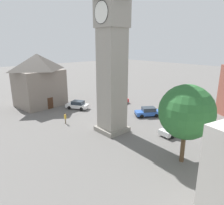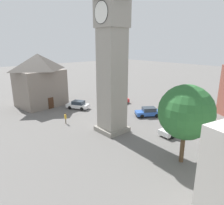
# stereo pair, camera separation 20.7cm
# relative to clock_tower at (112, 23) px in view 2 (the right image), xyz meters

# --- Properties ---
(ground_plane) EXTENTS (200.00, 200.00, 0.00)m
(ground_plane) POSITION_rel_clock_tower_xyz_m (-0.00, -0.00, -14.09)
(ground_plane) COLOR #605E5B
(clock_tower) EXTENTS (4.42, 4.42, 24.02)m
(clock_tower) POSITION_rel_clock_tower_xyz_m (0.00, 0.00, 0.00)
(clock_tower) COLOR gray
(clock_tower) RESTS_ON ground
(car_blue_kerb) EXTENTS (3.27, 4.45, 1.53)m
(car_blue_kerb) POSITION_rel_clock_tower_xyz_m (-9.58, 10.07, -13.33)
(car_blue_kerb) COLOR red
(car_blue_kerb) RESTS_ON ground
(car_silver_kerb) EXTENTS (4.41, 3.56, 1.53)m
(car_silver_kerb) POSITION_rel_clock_tower_xyz_m (-11.76, 1.79, -13.33)
(car_silver_kerb) COLOR white
(car_silver_kerb) RESTS_ON ground
(car_red_corner) EXTENTS (3.64, 4.39, 1.53)m
(car_red_corner) POSITION_rel_clock_tower_xyz_m (-0.56, 8.41, -13.33)
(car_red_corner) COLOR #2D5BB7
(car_red_corner) RESTS_ON ground
(car_white_side) EXTENTS (2.14, 4.29, 1.53)m
(car_white_side) POSITION_rel_clock_tower_xyz_m (6.29, 5.32, -13.33)
(car_white_side) COLOR white
(car_white_side) RESTS_ON ground
(pedestrian) EXTENTS (0.55, 0.28, 1.69)m
(pedestrian) POSITION_rel_clock_tower_xyz_m (-6.56, -3.58, -13.08)
(pedestrian) COLOR #706656
(pedestrian) RESTS_ON ground
(tree) EXTENTS (5.34, 5.34, 8.00)m
(tree) POSITION_rel_clock_tower_xyz_m (10.56, 0.23, -8.77)
(tree) COLOR brown
(tree) RESTS_ON ground
(building_corner_back) EXTENTS (8.03, 9.23, 9.91)m
(building_corner_back) POSITION_rel_clock_tower_xyz_m (-18.51, -2.29, -9.03)
(building_corner_back) COLOR slate
(building_corner_back) RESTS_ON ground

